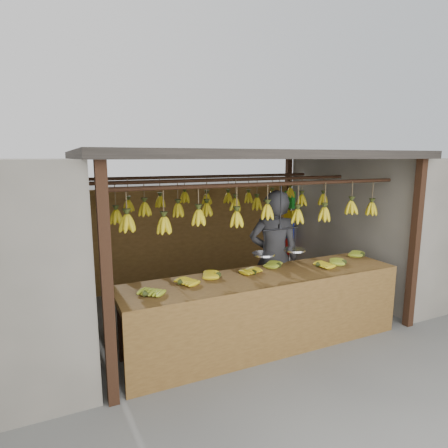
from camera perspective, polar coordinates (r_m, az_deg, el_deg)
name	(u,v)px	position (r m, az deg, el deg)	size (l,w,h in m)	color
ground	(232,310)	(5.90, 1.26, -13.00)	(80.00, 80.00, 0.00)	#5B5B57
stall	(223,180)	(5.74, -0.12, 6.66)	(4.30, 3.30, 2.40)	black
neighbor_right	(404,220)	(7.81, 25.73, 0.52)	(3.00, 3.00, 2.30)	slate
counter	(270,293)	(4.60, 7.03, -10.42)	(3.66, 0.81, 0.96)	brown
hanging_bananas	(232,206)	(5.47, 1.26, 2.79)	(3.60, 2.23, 0.39)	gold
balance_scale	(280,249)	(4.78, 8.47, -3.72)	(0.75, 0.30, 0.88)	black
vendor	(274,258)	(5.26, 7.61, -5.11)	(0.69, 0.45, 1.89)	#262628
bag_bundles	(289,223)	(7.70, 9.86, 0.08)	(0.08, 0.26, 1.29)	#199926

